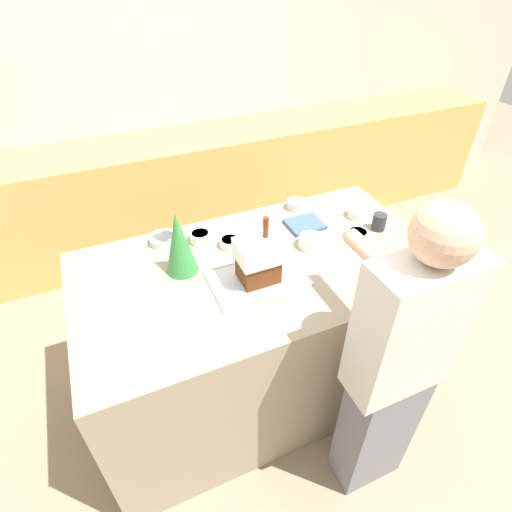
# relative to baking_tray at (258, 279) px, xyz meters

# --- Properties ---
(ground_plane) EXTENTS (12.00, 12.00, 0.00)m
(ground_plane) POSITION_rel_baking_tray_xyz_m (0.06, 0.09, -0.92)
(ground_plane) COLOR gray
(wall_back) EXTENTS (8.00, 0.05, 2.60)m
(wall_back) POSITION_rel_baking_tray_xyz_m (0.06, 2.09, 0.38)
(wall_back) COLOR beige
(wall_back) RESTS_ON ground_plane
(back_cabinet_block) EXTENTS (6.00, 0.60, 0.92)m
(back_cabinet_block) POSITION_rel_baking_tray_xyz_m (0.06, 1.77, -0.46)
(back_cabinet_block) COLOR tan
(back_cabinet_block) RESTS_ON ground_plane
(kitchen_island) EXTENTS (1.74, 0.94, 0.92)m
(kitchen_island) POSITION_rel_baking_tray_xyz_m (0.06, 0.09, -0.46)
(kitchen_island) COLOR gray
(kitchen_island) RESTS_ON ground_plane
(baking_tray) EXTENTS (0.43, 0.27, 0.01)m
(baking_tray) POSITION_rel_baking_tray_xyz_m (0.00, 0.00, 0.00)
(baking_tray) COLOR silver
(baking_tray) RESTS_ON kitchen_island
(gingerbread_house) EXTENTS (0.18, 0.16, 0.30)m
(gingerbread_house) POSITION_rel_baking_tray_xyz_m (0.00, 0.00, 0.11)
(gingerbread_house) COLOR #5B2D14
(gingerbread_house) RESTS_ON baking_tray
(decorative_tree) EXTENTS (0.15, 0.15, 0.31)m
(decorative_tree) POSITION_rel_baking_tray_xyz_m (-0.29, 0.20, 0.15)
(decorative_tree) COLOR #33843D
(decorative_tree) RESTS_ON kitchen_island
(candy_bowl_far_right) EXTENTS (0.11, 0.11, 0.05)m
(candy_bowl_far_right) POSITION_rel_baking_tray_xyz_m (0.45, 0.48, 0.02)
(candy_bowl_far_right) COLOR silver
(candy_bowl_far_right) RESTS_ON kitchen_island
(candy_bowl_center_rear) EXTENTS (0.10, 0.10, 0.04)m
(candy_bowl_center_rear) POSITION_rel_baking_tray_xyz_m (-0.03, 0.29, 0.02)
(candy_bowl_center_rear) COLOR white
(candy_bowl_center_rear) RESTS_ON kitchen_island
(candy_bowl_beside_tree) EXTENTS (0.11, 0.11, 0.04)m
(candy_bowl_beside_tree) POSITION_rel_baking_tray_xyz_m (0.60, 0.10, 0.02)
(candy_bowl_beside_tree) COLOR white
(candy_bowl_beside_tree) RESTS_ON kitchen_island
(candy_bowl_behind_tray) EXTENTS (0.14, 0.14, 0.04)m
(candy_bowl_behind_tray) POSITION_rel_baking_tray_xyz_m (-0.32, 0.45, 0.02)
(candy_bowl_behind_tray) COLOR white
(candy_bowl_behind_tray) RESTS_ON kitchen_island
(candy_bowl_front_corner) EXTENTS (0.11, 0.11, 0.05)m
(candy_bowl_front_corner) POSITION_rel_baking_tray_xyz_m (0.72, 0.26, 0.02)
(candy_bowl_front_corner) COLOR white
(candy_bowl_front_corner) RESTS_ON kitchen_island
(candy_bowl_near_tray_right) EXTENTS (0.10, 0.10, 0.05)m
(candy_bowl_near_tray_right) POSITION_rel_baking_tray_xyz_m (-0.15, 0.39, 0.03)
(candy_bowl_near_tray_right) COLOR white
(candy_bowl_near_tray_right) RESTS_ON kitchen_island
(candy_bowl_far_left) EXTENTS (0.13, 0.13, 0.05)m
(candy_bowl_far_left) POSITION_rel_baking_tray_xyz_m (0.35, 0.12, 0.02)
(candy_bowl_far_left) COLOR white
(candy_bowl_far_left) RESTS_ON kitchen_island
(cookbook) EXTENTS (0.19, 0.16, 0.02)m
(cookbook) POSITION_rel_baking_tray_xyz_m (0.41, 0.30, 0.01)
(cookbook) COLOR #3F598C
(cookbook) RESTS_ON kitchen_island
(mug) EXTENTS (0.07, 0.07, 0.09)m
(mug) POSITION_rel_baking_tray_xyz_m (0.75, 0.12, 0.04)
(mug) COLOR #2D2D33
(mug) RESTS_ON kitchen_island
(person) EXTENTS (0.41, 0.51, 1.55)m
(person) POSITION_rel_baking_tray_xyz_m (0.33, -0.58, -0.12)
(person) COLOR slate
(person) RESTS_ON ground_plane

